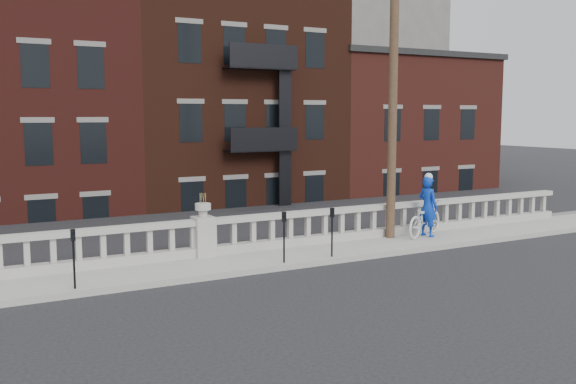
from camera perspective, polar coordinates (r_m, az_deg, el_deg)
name	(u,v)px	position (r m, az deg, el deg)	size (l,w,h in m)	color
ground	(268,296)	(14.57, -1.78, -9.23)	(120.00, 120.00, 0.00)	black
sidewalk	(217,265)	(17.19, -6.34, -6.50)	(32.00, 2.20, 0.15)	#9B9990
balustrade	(203,238)	(17.94, -7.53, -4.11)	(28.00, 0.34, 1.03)	#9B9990
planter_pedestal	(203,232)	(17.90, -7.54, -3.51)	(0.55, 0.55, 1.76)	#9B9990
lower_level	(83,141)	(36.22, -17.77, 4.33)	(80.00, 44.00, 20.80)	#605E59
utility_pole	(393,76)	(20.42, 9.34, 10.15)	(1.60, 0.28, 10.00)	#422D1E
parking_meter_b	(74,252)	(15.16, -18.53, -5.07)	(0.10, 0.09, 1.36)	black
parking_meter_c	(284,231)	(16.91, -0.36, -3.50)	(0.10, 0.09, 1.36)	black
parking_meter_d	(332,226)	(17.66, 3.94, -3.07)	(0.10, 0.09, 1.36)	black
bicycle	(424,218)	(21.16, 12.03, -2.30)	(0.76, 2.17, 1.14)	silver
cyclist	(428,206)	(21.05, 12.32, -1.26)	(0.71, 0.46, 1.94)	#0B33B2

